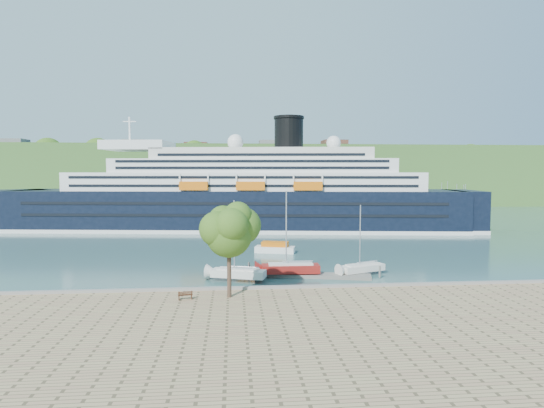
{
  "coord_description": "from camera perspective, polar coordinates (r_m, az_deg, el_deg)",
  "views": [
    {
      "loc": [
        -5.58,
        -47.8,
        13.42
      ],
      "look_at": [
        1.17,
        30.0,
        7.96
      ],
      "focal_mm": 30.0,
      "sensor_mm": 36.0,
      "label": 1
    }
  ],
  "objects": [
    {
      "name": "ground",
      "position": [
        49.96,
        1.67,
        -11.58
      ],
      "size": [
        400.0,
        400.0,
        0.0
      ],
      "primitive_type": "plane",
      "color": "#335B5A",
      "rests_on": "ground"
    },
    {
      "name": "far_hillside",
      "position": [
        192.88,
        -3.31,
        3.57
      ],
      "size": [
        400.0,
        50.0,
        24.0
      ],
      "primitive_type": "cube",
      "color": "#365B24",
      "rests_on": "ground"
    },
    {
      "name": "quay_coping",
      "position": [
        49.47,
        1.7,
        -10.36
      ],
      "size": [
        220.0,
        0.5,
        0.3
      ],
      "primitive_type": "cube",
      "color": "slate",
      "rests_on": "promenade"
    },
    {
      "name": "cruise_ship",
      "position": [
        106.07,
        -4.59,
        3.85
      ],
      "size": [
        118.5,
        31.1,
        26.34
      ],
      "primitive_type": null,
      "rotation": [
        0.0,
        0.0,
        -0.12
      ],
      "color": "black",
      "rests_on": "ground"
    },
    {
      "name": "park_bench",
      "position": [
        46.05,
        -10.84,
        -11.12
      ],
      "size": [
        1.54,
        0.87,
        0.93
      ],
      "primitive_type": null,
      "rotation": [
        0.0,
        0.0,
        0.2
      ],
      "color": "#482714",
      "rests_on": "promenade"
    },
    {
      "name": "promenade_tree",
      "position": [
        45.33,
        -5.42,
        -5.25
      ],
      "size": [
        6.22,
        6.22,
        10.29
      ],
      "primitive_type": null,
      "color": "#2F5616",
      "rests_on": "promenade"
    },
    {
      "name": "floating_pontoon",
      "position": [
        59.37,
        3.12,
        -8.86
      ],
      "size": [
        18.87,
        6.49,
        0.42
      ],
      "primitive_type": null,
      "rotation": [
        0.0,
        0.0,
        -0.23
      ],
      "color": "slate",
      "rests_on": "ground"
    },
    {
      "name": "sailboat_white_near",
      "position": [
        56.0,
        -4.26,
        -4.89
      ],
      "size": [
        7.67,
        4.24,
        9.55
      ],
      "primitive_type": null,
      "rotation": [
        0.0,
        0.0,
        -0.31
      ],
      "color": "silver",
      "rests_on": "ground"
    },
    {
      "name": "sailboat_red",
      "position": [
        58.15,
        2.36,
        -4.05
      ],
      "size": [
        8.21,
        2.44,
        10.55
      ],
      "primitive_type": null,
      "rotation": [
        0.0,
        0.0,
        -0.02
      ],
      "color": "maroon",
      "rests_on": "ground"
    },
    {
      "name": "sailboat_white_far",
      "position": [
        60.58,
        11.34,
        -4.65
      ],
      "size": [
        7.01,
        4.3,
        8.78
      ],
      "primitive_type": null,
      "rotation": [
        0.0,
        0.0,
        0.38
      ],
      "color": "silver",
      "rests_on": "ground"
    },
    {
      "name": "tender_launch",
      "position": [
        76.25,
        0.38,
        -5.44
      ],
      "size": [
        7.02,
        4.01,
        1.84
      ],
      "primitive_type": null,
      "rotation": [
        0.0,
        0.0,
        -0.28
      ],
      "color": "orange",
      "rests_on": "ground"
    }
  ]
}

